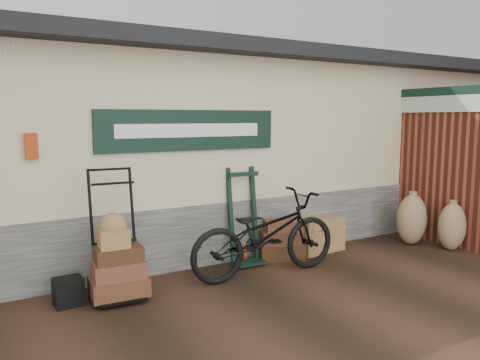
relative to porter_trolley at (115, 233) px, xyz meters
name	(u,v)px	position (x,y,z in m)	size (l,w,h in m)	color
ground	(246,286)	(1.50, -0.51, -0.78)	(80.00, 80.00, 0.00)	black
station_building	(164,147)	(1.50, 2.23, 0.84)	(14.40, 4.10, 3.20)	#4C4C47
brick_outbuilding	(420,160)	(6.20, 0.68, 0.52)	(1.71, 4.51, 2.62)	maroon
porter_trolley	(115,233)	(0.00, 0.00, 0.00)	(0.78, 0.58, 1.56)	black
green_barrow	(244,216)	(1.98, 0.34, -0.08)	(0.51, 0.43, 1.40)	black
suitcase_stack	(280,239)	(2.57, 0.25, -0.48)	(0.67, 0.42, 0.60)	#3A1C12
wicker_hamper	(316,234)	(3.32, 0.32, -0.51)	(0.81, 0.53, 0.53)	olive
black_trunk	(68,292)	(-0.55, 0.01, -0.62)	(0.31, 0.27, 0.31)	black
bicycle	(265,230)	(1.94, -0.28, -0.15)	(2.18, 0.76, 1.27)	black
burlap_sack_left	(412,219)	(4.94, -0.21, -0.36)	(0.53, 0.45, 0.85)	#8F6E4D
burlap_sack_right	(452,227)	(5.21, -0.78, -0.40)	(0.48, 0.40, 0.77)	#8F6E4D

